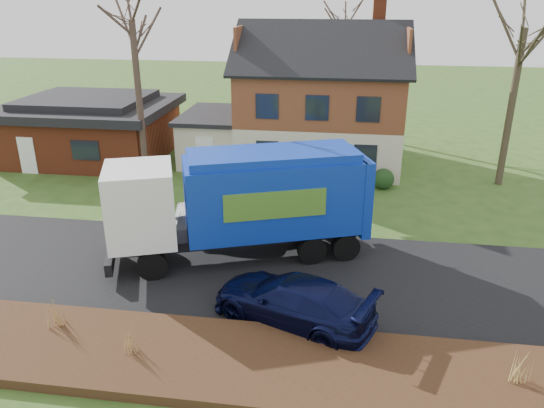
# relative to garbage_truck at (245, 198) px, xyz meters

# --- Properties ---
(ground) EXTENTS (120.00, 120.00, 0.00)m
(ground) POSITION_rel_garbage_truck_xyz_m (0.02, -1.20, -2.41)
(ground) COLOR #2F4C19
(ground) RESTS_ON ground
(road) EXTENTS (80.00, 7.00, 0.02)m
(road) POSITION_rel_garbage_truck_xyz_m (0.02, -1.20, -2.40)
(road) COLOR black
(road) RESTS_ON ground
(mulch_verge) EXTENTS (80.00, 3.50, 0.30)m
(mulch_verge) POSITION_rel_garbage_truck_xyz_m (0.02, -6.50, -2.26)
(mulch_verge) COLOR black
(mulch_verge) RESTS_ON ground
(main_house) EXTENTS (12.95, 8.95, 9.26)m
(main_house) POSITION_rel_garbage_truck_xyz_m (1.50, 12.71, 1.62)
(main_house) COLOR beige
(main_house) RESTS_ON ground
(ranch_house) EXTENTS (9.80, 8.20, 3.70)m
(ranch_house) POSITION_rel_garbage_truck_xyz_m (-11.98, 11.80, -0.59)
(ranch_house) COLOR brown
(ranch_house) RESTS_ON ground
(garbage_truck) EXTENTS (10.04, 5.78, 4.17)m
(garbage_truck) POSITION_rel_garbage_truck_xyz_m (0.00, 0.00, 0.00)
(garbage_truck) COLOR black
(garbage_truck) RESTS_ON ground
(silver_sedan) EXTENTS (4.63, 2.54, 1.45)m
(silver_sedan) POSITION_rel_garbage_truck_xyz_m (-1.23, 2.25, -1.68)
(silver_sedan) COLOR #B6B8BE
(silver_sedan) RESTS_ON ground
(navy_wagon) EXTENTS (5.59, 3.89, 1.50)m
(navy_wagon) POSITION_rel_garbage_truck_xyz_m (2.26, -4.11, -1.65)
(navy_wagon) COLOR black
(navy_wagon) RESTS_ON ground
(tree_back) EXTENTS (3.24, 3.24, 10.27)m
(tree_back) POSITION_rel_garbage_truck_xyz_m (3.10, 20.07, 6.16)
(tree_back) COLOR #453229
(tree_back) RESTS_ON ground
(grass_clump_west) EXTENTS (0.37, 0.31, 0.99)m
(grass_clump_west) POSITION_rel_garbage_truck_xyz_m (-4.69, -5.76, -1.61)
(grass_clump_west) COLOR #A9824A
(grass_clump_west) RESTS_ON mulch_verge
(grass_clump_mid) EXTENTS (0.30, 0.25, 0.84)m
(grass_clump_mid) POSITION_rel_garbage_truck_xyz_m (-2.03, -6.68, -1.68)
(grass_clump_mid) COLOR #AA814B
(grass_clump_mid) RESTS_ON mulch_verge
(grass_clump_east) EXTENTS (0.37, 0.30, 0.91)m
(grass_clump_east) POSITION_rel_garbage_truck_xyz_m (8.31, -6.37, -1.65)
(grass_clump_east) COLOR tan
(grass_clump_east) RESTS_ON mulch_verge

